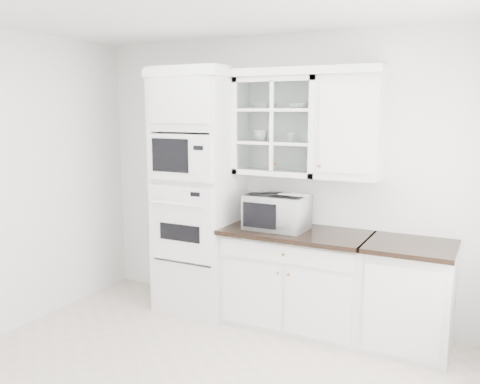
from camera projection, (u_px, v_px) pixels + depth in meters
The scene contains 12 objects.
room_shell at pixel (214, 141), 3.71m from camera, with size 4.00×3.50×2.70m.
oven_column at pixel (198, 192), 5.01m from camera, with size 0.76×0.68×2.40m.
base_cabinet_run at pixel (296, 278), 4.70m from camera, with size 1.32×0.67×0.92m.
extra_base_cabinet at pixel (408, 296), 4.24m from camera, with size 0.72×0.67×0.92m.
upper_cabinet_glass at pixel (279, 126), 4.70m from camera, with size 0.80×0.33×0.90m.
upper_cabinet_solid at pixel (351, 127), 4.40m from camera, with size 0.55×0.33×0.90m, color white.
crown_molding at pixel (268, 73), 4.65m from camera, with size 2.14×0.38×0.07m, color white.
countertop_microwave at pixel (278, 212), 4.65m from camera, with size 0.55×0.46×0.32m, color white.
bowl_a at pixel (265, 106), 4.73m from camera, with size 0.20×0.20×0.05m, color white.
bowl_b at pixel (299, 106), 4.59m from camera, with size 0.17×0.17×0.05m, color white.
cup_a at pixel (261, 135), 4.81m from camera, with size 0.13×0.13×0.10m, color white.
cup_b at pixel (292, 137), 4.68m from camera, with size 0.09×0.09×0.08m, color white.
Camera 1 is at (1.87, -2.80, 2.01)m, focal length 38.00 mm.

